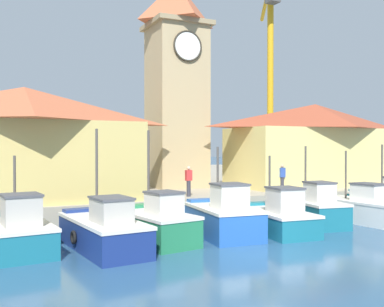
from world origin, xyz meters
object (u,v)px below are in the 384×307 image
(fishing_boat_left_outer, at_px, (18,232))
(clock_tower, at_px, (177,78))
(fishing_boat_left_inner, at_px, (103,231))
(fishing_boat_right_outer, at_px, (356,207))
(fishing_boat_mid_left, at_px, (155,224))
(fishing_boat_right_inner, at_px, (312,209))
(dock_worker_near_tower, at_px, (282,177))
(port_crane_far, at_px, (270,98))
(warehouse_left, at_px, (24,142))
(fishing_boat_center, at_px, (223,218))
(fishing_boat_mid_right, at_px, (276,217))
(warehouse_right, at_px, (315,144))
(dock_worker_along_quay, at_px, (189,181))

(fishing_boat_left_outer, bearing_deg, clock_tower, 42.76)
(fishing_boat_left_inner, relative_size, fishing_boat_right_outer, 1.04)
(fishing_boat_mid_left, relative_size, fishing_boat_right_inner, 1.01)
(dock_worker_near_tower, bearing_deg, port_crane_far, 57.82)
(warehouse_left, bearing_deg, fishing_boat_right_outer, -23.28)
(fishing_boat_center, xyz_separation_m, fishing_boat_mid_right, (2.57, -0.33, -0.12))
(fishing_boat_mid_left, bearing_deg, warehouse_right, 27.11)
(fishing_boat_left_inner, height_order, fishing_boat_mid_left, fishing_boat_left_inner)
(warehouse_right, xyz_separation_m, port_crane_far, (2.49, 8.90, 4.14))
(fishing_boat_mid_left, xyz_separation_m, clock_tower, (5.41, 10.34, 7.64))
(fishing_boat_right_inner, xyz_separation_m, clock_tower, (-3.05, 9.77, 7.63))
(fishing_boat_left_outer, xyz_separation_m, clock_tower, (10.54, 9.75, 7.66))
(dock_worker_along_quay, bearing_deg, fishing_boat_left_outer, -154.66)
(fishing_boat_left_inner, bearing_deg, clock_tower, 54.62)
(clock_tower, distance_m, dock_worker_along_quay, 8.60)
(fishing_boat_left_inner, xyz_separation_m, dock_worker_near_tower, (12.11, 5.28, 1.33))
(warehouse_right, distance_m, dock_worker_near_tower, 5.79)
(fishing_boat_right_outer, xyz_separation_m, dock_worker_near_tower, (-1.43, 4.40, 1.35))
(fishing_boat_right_inner, distance_m, dock_worker_near_tower, 4.72)
(fishing_boat_right_inner, bearing_deg, port_crane_far, 61.27)
(fishing_boat_left_outer, relative_size, warehouse_right, 0.37)
(fishing_boat_left_outer, height_order, fishing_boat_mid_right, fishing_boat_left_outer)
(fishing_boat_right_inner, bearing_deg, fishing_boat_mid_right, -160.91)
(fishing_boat_right_outer, bearing_deg, clock_tower, 120.97)
(fishing_boat_center, xyz_separation_m, port_crane_far, (14.06, 16.47, 7.41))
(clock_tower, xyz_separation_m, dock_worker_along_quay, (-1.71, -5.56, -6.33))
(port_crane_far, height_order, dock_worker_along_quay, port_crane_far)
(fishing_boat_right_outer, bearing_deg, port_crane_far, 69.94)
(fishing_boat_left_inner, height_order, fishing_boat_center, fishing_boat_left_inner)
(warehouse_right, bearing_deg, fishing_boat_mid_left, -152.89)
(fishing_boat_center, distance_m, clock_tower, 13.09)
(warehouse_left, xyz_separation_m, port_crane_far, (21.47, 9.17, 4.11))
(fishing_boat_right_outer, xyz_separation_m, warehouse_left, (-15.66, 6.74, 3.40))
(fishing_boat_mid_right, bearing_deg, warehouse_left, 142.61)
(fishing_boat_mid_left, relative_size, warehouse_right, 0.37)
(fishing_boat_mid_right, xyz_separation_m, port_crane_far, (11.49, 16.80, 7.53))
(fishing_boat_left_inner, relative_size, fishing_boat_right_inner, 1.20)
(fishing_boat_left_outer, distance_m, fishing_boat_right_outer, 16.46)
(dock_worker_near_tower, bearing_deg, warehouse_left, 170.66)
(fishing_boat_mid_right, distance_m, warehouse_left, 13.01)
(dock_worker_near_tower, bearing_deg, fishing_boat_center, -143.97)
(fishing_boat_mid_right, bearing_deg, warehouse_right, 41.29)
(dock_worker_along_quay, bearing_deg, fishing_boat_right_outer, -29.39)
(clock_tower, distance_m, port_crane_far, 13.20)
(fishing_boat_mid_right, height_order, warehouse_right, warehouse_right)
(fishing_boat_right_inner, height_order, dock_worker_along_quay, fishing_boat_right_inner)
(fishing_boat_left_outer, distance_m, warehouse_right, 21.21)
(warehouse_right, xyz_separation_m, dock_worker_along_quay, (-10.94, -2.72, -2.03))
(warehouse_right, bearing_deg, warehouse_left, -179.17)
(clock_tower, height_order, warehouse_right, clock_tower)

